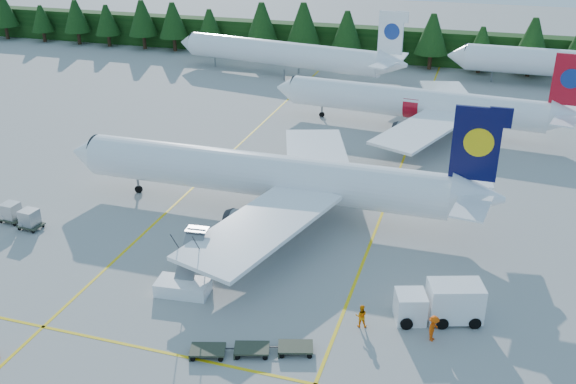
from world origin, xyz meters
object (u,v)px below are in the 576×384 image
(airliner_red, at_px, (408,103))
(airstairs, at_px, (184,282))
(airliner_navy, at_px, (254,174))
(service_truck, at_px, (439,302))

(airliner_red, distance_m, airstairs, 45.38)
(airliner_navy, xyz_separation_m, airliner_red, (10.91, 28.69, -0.24))
(airliner_navy, bearing_deg, airstairs, -91.15)
(airliner_red, height_order, airstairs, airliner_red)
(airliner_navy, bearing_deg, service_truck, -35.09)
(service_truck, bearing_deg, airliner_navy, 126.82)
(service_truck, bearing_deg, airliner_red, 82.47)
(airliner_navy, distance_m, service_truck, 23.01)
(airliner_navy, relative_size, service_truck, 6.44)
(airstairs, bearing_deg, airliner_navy, 83.35)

